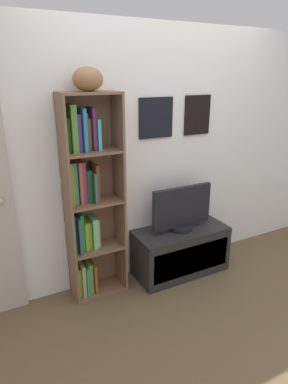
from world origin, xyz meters
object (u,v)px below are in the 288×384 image
(bookshelf, at_px, (88,201))
(television, at_px, (182,209))
(tv_stand, at_px, (180,250))
(football, at_px, (88,79))

(bookshelf, xyz_separation_m, television, (0.89, -0.11, -0.20))
(bookshelf, relative_size, tv_stand, 1.92)
(football, bearing_deg, television, -5.50)
(tv_stand, bearing_deg, television, 90.00)
(bookshelf, xyz_separation_m, football, (0.05, -0.03, 0.98))
(bookshelf, xyz_separation_m, tv_stand, (0.89, -0.11, -0.65))
(football, xyz_separation_m, tv_stand, (0.84, -0.08, -1.62))
(football, distance_m, television, 1.45)
(football, bearing_deg, bookshelf, 148.61)
(bookshelf, relative_size, football, 6.73)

